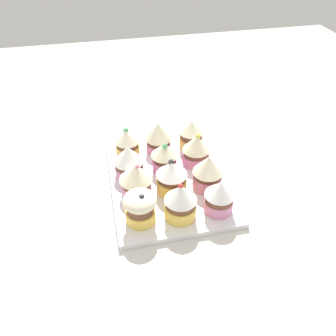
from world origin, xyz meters
The scene contains 14 objects.
ground_plane centered at (0.00, 0.00, -1.50)cm, with size 180.00×180.00×3.00cm, color beige.
baking_tray centered at (0.00, 0.00, 0.60)cm, with size 30.76×23.87×1.20cm.
cupcake_0 centered at (-10.62, -7.37, 4.71)cm, with size 5.68×5.68×6.86cm.
cupcake_1 centered at (-3.84, -7.23, 5.10)cm, with size 6.10×6.10×7.61cm.
cupcake_2 centered at (4.20, -7.10, 4.78)cm, with size 5.96×5.96×7.37cm.
cupcake_3 centered at (10.20, -7.65, 4.77)cm, with size 5.52×5.52×6.98cm.
cupcake_4 centered at (-10.61, 0.19, 4.97)cm, with size 6.02×6.02×7.69cm.
cupcake_5 centered at (-3.34, 0.31, 4.74)cm, with size 6.20×6.20×7.36cm.
cupcake_6 centered at (3.56, 0.38, 4.67)cm, with size 5.78×5.78×6.95cm.
cupcake_7 centered at (10.35, 0.03, 5.07)cm, with size 5.99×5.99×7.38cm.
cupcake_8 centered at (-10.06, 7.29, 4.62)cm, with size 6.07×6.07×6.80cm.
cupcake_9 centered at (-2.73, 7.01, 4.90)cm, with size 6.58×6.58×7.25cm.
cupcake_10 centered at (3.29, 7.64, 4.81)cm, with size 6.23×6.23×7.03cm.
cupcake_11 centered at (10.58, 7.06, 4.36)cm, with size 5.31×5.31×6.61cm.
Camera 1 is at (-53.58, 11.67, 49.23)cm, focal length 37.11 mm.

